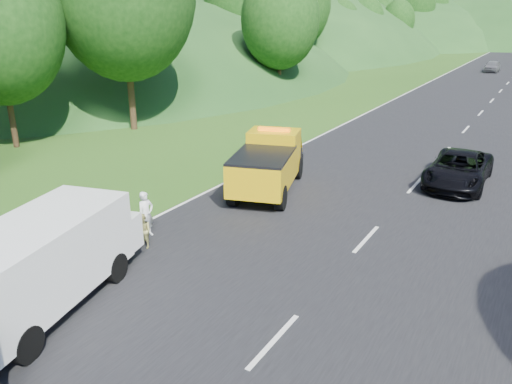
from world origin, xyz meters
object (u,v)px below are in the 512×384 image
Objects in this scene: woman at (148,236)px; suitcase at (121,217)px; passing_suv at (456,185)px; white_van at (41,261)px; tow_truck at (268,163)px; child at (145,248)px.

suitcase is at bearing 90.08° from woman.
passing_suv is at bearing -25.43° from woman.
suitcase is 0.11× the size of passing_suv.
woman is 0.31× the size of passing_suv.
white_van is 16.19m from passing_suv.
suitcase is 13.46m from passing_suv.
child is (-0.66, -6.43, -1.15)m from tow_truck.
white_van reaches higher than suitcase.
child is at bearing -123.07° from passing_suv.
suitcase is at bearing 100.80° from white_van.
woman is at bearing 131.40° from child.
passing_suv reaches higher than suitcase.
passing_suv is (6.78, 14.65, -1.27)m from white_van.
child is 2.15m from suitcase.
tow_truck is at bearing 64.85° from suitcase.
woman reaches higher than child.
passing_suv is at bearing 48.46° from suitcase.
child is at bearing -112.94° from tow_truck.
suitcase is at bearing 158.47° from child.
suitcase is (-1.91, 0.96, 0.26)m from child.
child is at bearing 79.45° from white_van.
tow_truck reaches higher than suitcase.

